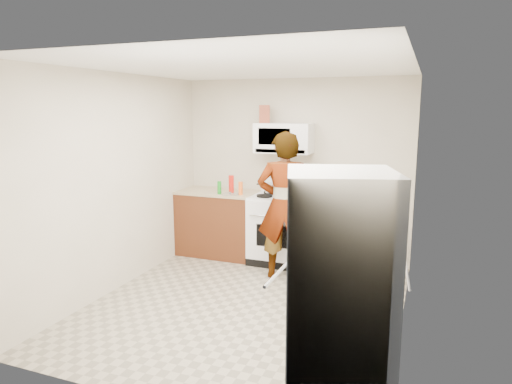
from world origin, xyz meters
The scene contains 20 objects.
floor centered at (0.00, 0.00, 0.00)m, with size 3.60×3.60×0.00m, color gray.
back_wall centered at (0.00, 1.79, 1.25)m, with size 3.20×0.02×2.50m, color beige.
right_wall centered at (1.59, 0.00, 1.25)m, with size 0.02×3.60×2.50m, color beige.
cabinet_left centered at (-1.04, 1.49, 0.45)m, with size 1.12×0.62×0.90m, color #562B14.
counter_left centered at (-1.04, 1.49, 0.92)m, with size 1.14×0.64×0.04m, color tan.
cabinet_right centered at (0.68, 1.49, 0.45)m, with size 0.80×0.62×0.90m, color #562B14.
counter_right centered at (0.68, 1.49, 0.92)m, with size 0.82×0.64×0.04m, color tan.
gas_range centered at (-0.10, 1.48, 0.49)m, with size 0.76×0.65×1.13m.
microwave centered at (-0.10, 1.61, 1.70)m, with size 0.76×0.38×0.40m, color white.
person centered at (0.12, 0.96, 0.92)m, with size 0.67×0.44×1.83m, color tan.
fridge centered at (1.23, -1.37, 0.85)m, with size 0.70×0.70×1.70m, color silver.
kettle centered at (0.59, 1.56, 1.02)m, with size 0.14×0.14×0.17m, color white.
jug centered at (-0.37, 1.58, 2.02)m, with size 0.14×0.14×0.24m, color maroon.
saucepan centered at (-0.24, 1.58, 1.01)m, with size 0.22×0.22×0.12m, color silver.
tray centered at (0.09, 1.37, 0.96)m, with size 0.25×0.16×0.05m, color silver.
bottle_spray centered at (-0.80, 1.42, 1.06)m, with size 0.07×0.07×0.24m, color red.
bottle_hot_sauce centered at (-0.63, 1.34, 1.02)m, with size 0.06×0.06×0.18m, color orange.
bottle_green_cap centered at (-0.92, 1.28, 1.02)m, with size 0.06×0.06×0.18m, color #177F1A.
pot_lid centered at (-0.76, 1.29, 0.94)m, with size 0.24×0.24×0.01m, color silver.
broom centered at (1.51, 0.95, 0.68)m, with size 0.03×0.03×1.37m, color silver.
Camera 1 is at (1.76, -4.30, 2.10)m, focal length 32.00 mm.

